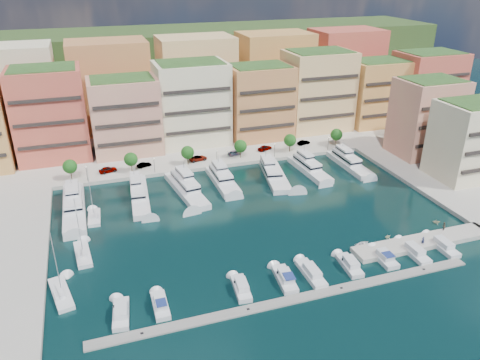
{
  "coord_description": "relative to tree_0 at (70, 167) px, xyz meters",
  "views": [
    {
      "loc": [
        -33.36,
        -89.32,
        54.02
      ],
      "look_at": [
        -0.56,
        8.45,
        6.0
      ],
      "focal_mm": 35.0,
      "sensor_mm": 36.0,
      "label": 1
    }
  ],
  "objects": [
    {
      "name": "tree_5",
      "position": [
        80.0,
        0.0,
        0.0
      ],
      "size": [
        3.8,
        3.8,
        5.65
      ],
      "color": "#473323",
      "rests_on": "north_quay"
    },
    {
      "name": "cruiser_0",
      "position": [
        7.28,
        -58.08,
        -4.2
      ],
      "size": [
        3.52,
        8.01,
        2.55
      ],
      "color": "silver",
      "rests_on": "ground"
    },
    {
      "name": "yacht_5",
      "position": [
        63.97,
        -13.21,
        -3.53
      ],
      "size": [
        5.42,
        19.22,
        7.3
      ],
      "color": "silver",
      "rests_on": "ground"
    },
    {
      "name": "yacht_4",
      "position": [
        52.93,
        -14.13,
        -3.65
      ],
      "size": [
        8.75,
        21.47,
        7.3
      ],
      "color": "silver",
      "rests_on": "ground"
    },
    {
      "name": "yacht_3",
      "position": [
        38.45,
        -12.86,
        -3.53
      ],
      "size": [
        4.91,
        18.28,
        7.3
      ],
      "color": "silver",
      "rests_on": "ground"
    },
    {
      "name": "cruiser_5",
      "position": [
        42.6,
        -58.1,
        -4.2
      ],
      "size": [
        2.66,
        9.1,
        2.55
      ],
      "color": "silver",
      "rests_on": "ground"
    },
    {
      "name": "tender_1",
      "position": [
        64.34,
        -51.18,
        -4.34
      ],
      "size": [
        1.71,
        1.54,
        0.81
      ],
      "primitive_type": "imported",
      "rotation": [
        0.0,
        0.0,
        1.72
      ],
      "color": "beige",
      "rests_on": "ground"
    },
    {
      "name": "tree_2",
      "position": [
        32.0,
        0.0,
        0.0
      ],
      "size": [
        3.8,
        3.8,
        5.65
      ],
      "color": "#473323",
      "rests_on": "north_quay"
    },
    {
      "name": "lamppost_2",
      "position": [
        40.0,
        -2.3,
        -0.92
      ],
      "size": [
        0.3,
        0.3,
        4.2
      ],
      "color": "black",
      "rests_on": "north_quay"
    },
    {
      "name": "car_1",
      "position": [
        19.67,
        2.17,
        -3.07
      ],
      "size": [
        4.35,
        2.64,
        1.35
      ],
      "primitive_type": "imported",
      "rotation": [
        0.0,
        0.0,
        1.89
      ],
      "color": "gray",
      "rests_on": "north_quay"
    },
    {
      "name": "ground",
      "position": [
        40.0,
        -33.5,
        -4.74
      ],
      "size": [
        400.0,
        400.0,
        0.0
      ],
      "primitive_type": "plane",
      "color": "black",
      "rests_on": "ground"
    },
    {
      "name": "apartment_east_a",
      "position": [
        102.0,
        -13.51,
        7.57
      ],
      "size": [
        18.0,
        14.5,
        22.8
      ],
      "color": "tan",
      "rests_on": "east_quay"
    },
    {
      "name": "south_pontoon",
      "position": [
        37.0,
        -63.5,
        -4.74
      ],
      "size": [
        72.0,
        2.2,
        0.35
      ],
      "primitive_type": "cube",
      "color": "gray",
      "rests_on": "ground"
    },
    {
      "name": "tree_3",
      "position": [
        48.0,
        0.0,
        0.0
      ],
      "size": [
        3.8,
        3.8,
        5.65
      ],
      "color": "#473323",
      "rests_on": "north_quay"
    },
    {
      "name": "cruiser_8",
      "position": [
        65.65,
        -58.1,
        -4.2
      ],
      "size": [
        2.67,
        8.88,
        2.55
      ],
      "color": "silver",
      "rests_on": "ground"
    },
    {
      "name": "lamppost_4",
      "position": [
        76.0,
        -2.3,
        -0.92
      ],
      "size": [
        0.3,
        0.3,
        4.2
      ],
      "color": "black",
      "rests_on": "north_quay"
    },
    {
      "name": "lamppost_1",
      "position": [
        22.0,
        -2.3,
        -0.92
      ],
      "size": [
        0.3,
        0.3,
        4.2
      ],
      "color": "black",
      "rests_on": "north_quay"
    },
    {
      "name": "car_4",
      "position": [
        57.19,
        3.54,
        -2.93
      ],
      "size": [
        5.16,
        3.52,
        1.63
      ],
      "primitive_type": "imported",
      "rotation": [
        0.0,
        0.0,
        1.94
      ],
      "color": "gray",
      "rests_on": "north_quay"
    },
    {
      "name": "cruiser_3",
      "position": [
        28.6,
        -58.08,
        -4.2
      ],
      "size": [
        3.22,
        7.62,
        2.55
      ],
      "color": "silver",
      "rests_on": "ground"
    },
    {
      "name": "yacht_6",
      "position": [
        76.69,
        -13.52,
        -3.53
      ],
      "size": [
        4.53,
        19.7,
        7.3
      ],
      "color": "silver",
      "rests_on": "ground"
    },
    {
      "name": "person_0",
      "position": [
        68.76,
        -56.81,
        -2.87
      ],
      "size": [
        0.58,
        0.73,
        1.74
      ],
      "primitive_type": "imported",
      "rotation": [
        0.0,
        0.0,
        1.86
      ],
      "color": "navy",
      "rests_on": "finger_pier"
    },
    {
      "name": "backblock_0",
      "position": [
        -15.0,
        40.5,
        11.26
      ],
      "size": [
        26.0,
        18.0,
        30.0
      ],
      "primitive_type": "cube",
      "color": "beige",
      "rests_on": "north_quay"
    },
    {
      "name": "apartment_5",
      "position": [
        82.0,
        18.49,
        9.57
      ],
      "size": [
        22.0,
        16.5,
        26.8
      ],
      "color": "#E3B778",
      "rests_on": "north_quay"
    },
    {
      "name": "yacht_1",
      "position": [
        16.03,
        -14.9,
        -3.65
      ],
      "size": [
        5.94,
        22.84,
        7.3
      ],
      "color": "silver",
      "rests_on": "ground"
    },
    {
      "name": "car_5",
      "position": [
        70.82,
        4.23,
        -3.05
      ],
      "size": [
        4.45,
        2.34,
        1.4
      ],
      "primitive_type": "imported",
      "rotation": [
        0.0,
        0.0,
        1.78
      ],
      "color": "gray",
      "rests_on": "north_quay"
    },
    {
      "name": "apartment_6",
      "position": [
        104.0,
        16.49,
        7.57
      ],
      "size": [
        20.0,
        15.5,
        22.8
      ],
      "color": "#C38947",
      "rests_on": "north_quay"
    },
    {
      "name": "apartment_1",
      "position": [
        -4.0,
        18.49,
        9.57
      ],
      "size": [
        20.0,
        16.5,
        26.8
      ],
      "color": "#BE553F",
      "rests_on": "north_quay"
    },
    {
      "name": "cruiser_7",
      "position": [
        58.65,
        -58.09,
        -4.17
      ],
      "size": [
        2.86,
        7.21,
        2.66
      ],
      "color": "silver",
      "rests_on": "ground"
    },
    {
      "name": "backblock_4",
      "position": [
        105.0,
        40.5,
        11.26
      ],
      "size": [
        26.0,
        18.0,
        30.0
      ],
      "primitive_type": "cube",
      "color": "#BE553F",
      "rests_on": "north_quay"
    },
    {
      "name": "cruiser_1",
      "position": [
        13.92,
        -58.1,
        -4.17
      ],
      "size": [
        2.62,
        7.32,
        2.66
      ],
      "color": "silver",
      "rests_on": "ground"
    },
    {
      "name": "tree_1",
      "position": [
        16.0,
        0.0,
        0.0
      ],
      "size": [
        3.8,
        3.8,
        5.65
      ],
      "color": "#473323",
      "rests_on": "north_quay"
    },
    {
      "name": "backblock_3",
      "position": [
        75.0,
        40.5,
        11.26
      ],
      "size": [
        26.0,
        18.0,
        30.0
      ],
      "primitive_type": "cube",
      "color": "#C38947",
      "rests_on": "north_quay"
    },
    {
      "name": "apartment_east_b",
      "position": [
        102.0,
        -31.51,
        6.57
      ],
      "size": [
        18.0,
        14.5,
        20.8
      ],
      "color": "beige",
      "rests_on": "east_quay"
    },
    {
      "name": "yacht_0",
      "position": [
        0.31,
        -15.89,
        -3.53
      ],
      "size": [
        5.02,
        24.88,
        7.3
      ],
      "color": "silver",
      "rests_on": "ground"
    },
    {
      "name": "sailboat_1",
      "position": [
        1.7,
        -37.36,
        -4.43
      ],
      "size": [
        3.58,
        9.87,
        13.2
      ],
      "color": "silver",
      "rests_on": "ground"
    },
    {
      "name": "backblock_1",
      "position": [
        15.0,
        40.5,
        11.26
      ],
      "size": [
        26.0,
        18.0,
        30.0
      ],
      "primitive_type": "cube",
      "color": "#BD7347",
      "rests_on": "north_quay"
    },
    {
      "name": "tree_4",
      "position": [
        64.0,
        0.0,
        0.0
      ],
      "size": [
        3.8,
        3.8,
        5.65
      ],
      "color": "#473323",
      "rests_on": "north_quay"
    },
    {
      "name": "lamppost_3",
      "position": [
        58.0,
        -2.3,
        -0.92
      ],
      "size": [
        0.3,
        0.3,
        4.2
      ],
      "color": "black",
      "rests_on": "north_quay"
    },
    {
      "name": "cruiser_9",
      "position": [
        72.75,
        -58.1,
        -4.2
      ],
      "size": [
        2.77,
        8.88,
        2.55
      ],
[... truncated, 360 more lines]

